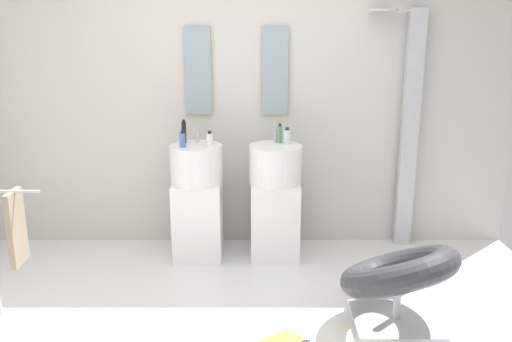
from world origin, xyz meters
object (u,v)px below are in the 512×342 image
Objects in this scene: pedestal_sink_left at (200,200)px; soap_bottle_clear at (289,137)px; towel_rack at (15,231)px; soap_bottle_green at (282,134)px; soap_bottle_blue at (185,140)px; soap_bottle_black at (186,132)px; pedestal_sink_right at (277,200)px; soap_bottle_white at (212,139)px; shower_column at (411,126)px; lounge_chair at (401,278)px.

pedestal_sink_left is 0.91m from soap_bottle_clear.
soap_bottle_green is (1.79, 1.11, 0.42)m from towel_rack.
soap_bottle_clear reaches higher than soap_bottle_blue.
soap_bottle_green is at bearing 1.54° from soap_bottle_black.
towel_rack is (-1.75, -1.01, 0.13)m from pedestal_sink_right.
soap_bottle_blue is at bearing -172.28° from soap_bottle_white.
soap_bottle_black is at bearing -174.11° from shower_column.
soap_bottle_white reaches higher than lounge_chair.
soap_bottle_green is at bearing 120.67° from lounge_chair.
shower_column is at bearing 74.85° from lounge_chair.
soap_bottle_white is at bearing 7.72° from soap_bottle_blue.
towel_rack is at bearing -148.23° from soap_bottle_green.
lounge_chair is 1.16× the size of towel_rack.
soap_bottle_clear is at bearing 7.27° from soap_bottle_blue.
pedestal_sink_left is 0.88m from soap_bottle_green.
pedestal_sink_right is 8.59× the size of soap_bottle_white.
pedestal_sink_left is at bearing -171.46° from soap_bottle_green.
lounge_chair is at bearing -38.51° from pedestal_sink_left.
soap_bottle_blue reaches higher than soap_bottle_white.
pedestal_sink_right is 0.55m from soap_bottle_green.
shower_column reaches higher than towel_rack.
towel_rack is at bearing -141.36° from soap_bottle_white.
lounge_chair is 8.81× the size of soap_bottle_white.
towel_rack is 2.15m from soap_bottle_green.
soap_bottle_clear is (0.74, 0.05, 0.53)m from pedestal_sink_left.
soap_bottle_clear reaches higher than lounge_chair.
soap_bottle_clear is 0.85m from soap_bottle_blue.
towel_rack is at bearing -136.75° from soap_bottle_blue.
pedestal_sink_right is at bearing 4.53° from soap_bottle_blue.
lounge_chair is 2.06m from soap_bottle_black.
towel_rack is 1.61m from soap_bottle_white.
lounge_chair is (0.76, -1.12, -0.15)m from pedestal_sink_right.
pedestal_sink_left is 0.52× the size of shower_column.
pedestal_sink_left is 1.00× the size of pedestal_sink_right.
pedestal_sink_right is 1.13× the size of towel_rack.
soap_bottle_green reaches higher than soap_bottle_blue.
shower_column is 1.91m from soap_bottle_black.
towel_rack is 6.89× the size of soap_bottle_clear.
pedestal_sink_right is at bearing -6.19° from soap_bottle_black.
shower_column is at bearing 13.64° from pedestal_sink_right.
lounge_chair is 1.83m from soap_bottle_white.
soap_bottle_clear reaches higher than pedestal_sink_left.
soap_bottle_black is 0.85m from soap_bottle_clear.
shower_column reaches higher than pedestal_sink_right.
soap_bottle_white is (0.12, -0.03, 0.53)m from pedestal_sink_left.
pedestal_sink_right is at bearing -166.36° from shower_column.
soap_bottle_clear reaches higher than soap_bottle_white.
lounge_chair is at bearing -35.16° from soap_bottle_blue.
shower_column reaches higher than pedestal_sink_left.
soap_bottle_clear is 1.03× the size of soap_bottle_blue.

